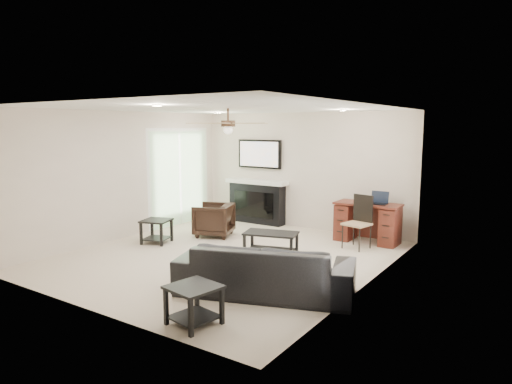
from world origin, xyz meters
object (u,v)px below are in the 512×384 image
armchair (214,220)px  coffee_table (271,244)px  fireplace_unit (257,182)px  sofa (265,269)px  desk (367,223)px

armchair → coffee_table: armchair is taller
fireplace_unit → coffee_table: bearing=-51.2°
sofa → armchair: sofa is taller
armchair → coffee_table: 1.79m
desk → fireplace_unit: bearing=173.7°
sofa → coffee_table: 1.84m
fireplace_unit → desk: (2.74, -0.30, -0.57)m
armchair → desk: (2.77, 1.23, 0.05)m
armchair → fireplace_unit: bearing=157.9°
armchair → desk: 3.03m
sofa → armchair: (-2.60, 2.15, -0.01)m
fireplace_unit → sofa: bearing=-55.0°
desk → armchair: bearing=-156.0°
coffee_table → desk: (1.07, 1.78, 0.18)m
sofa → fireplace_unit: size_ratio=1.22×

